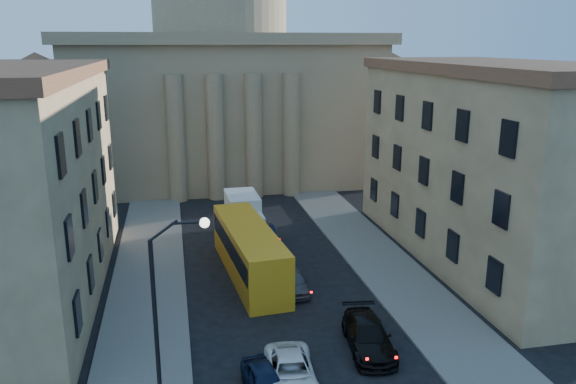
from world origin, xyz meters
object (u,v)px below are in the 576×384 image
(street_lamp, at_px, (167,298))
(box_truck, at_px, (244,218))
(car_left_near, at_px, (265,381))
(city_bus, at_px, (249,250))

(street_lamp, xyz_separation_m, box_truck, (6.17, 21.97, -3.59))
(street_lamp, bearing_deg, box_truck, 74.32)
(street_lamp, distance_m, box_truck, 23.10)
(street_lamp, height_order, car_left_near, street_lamp)
(street_lamp, xyz_separation_m, city_bus, (5.48, 13.93, -3.38))
(car_left_near, xyz_separation_m, city_bus, (1.24, 14.06, 1.24))
(car_left_near, bearing_deg, street_lamp, 170.27)
(street_lamp, relative_size, car_left_near, 2.24)
(city_bus, bearing_deg, car_left_near, -100.03)
(city_bus, bearing_deg, street_lamp, -116.48)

